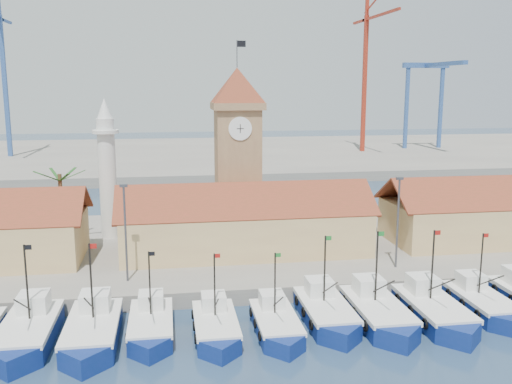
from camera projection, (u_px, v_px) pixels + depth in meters
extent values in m
plane|color=#1B3249|center=(281.00, 344.00, 42.95)|extent=(400.00, 400.00, 0.00)
cube|color=gray|center=(240.00, 247.00, 66.12)|extent=(140.00, 32.00, 1.50)
cube|color=gray|center=(199.00, 156.00, 149.58)|extent=(240.00, 80.00, 2.00)
cube|color=navy|center=(29.00, 336.00, 43.21)|extent=(3.77, 8.54, 1.94)
cube|color=navy|center=(15.00, 362.00, 39.06)|extent=(3.77, 3.77, 1.94)
cube|color=silver|center=(28.00, 324.00, 43.03)|extent=(3.85, 8.77, 0.38)
cube|color=silver|center=(34.00, 302.00, 44.94)|extent=(2.26, 2.37, 1.51)
cylinder|color=black|center=(27.00, 283.00, 42.99)|extent=(0.15, 0.15, 6.04)
cube|color=black|center=(28.00, 247.00, 42.51)|extent=(0.54, 0.02, 0.38)
cube|color=navy|center=(93.00, 335.00, 43.41)|extent=(3.79, 8.58, 1.95)
cube|color=navy|center=(85.00, 361.00, 39.25)|extent=(3.79, 3.79, 1.95)
cube|color=silver|center=(92.00, 323.00, 43.23)|extent=(3.87, 8.81, 0.38)
cube|color=silver|center=(95.00, 301.00, 45.15)|extent=(2.27, 2.38, 1.52)
cylinder|color=black|center=(91.00, 282.00, 43.20)|extent=(0.15, 0.15, 6.06)
cube|color=#A5140F|center=(93.00, 246.00, 42.72)|extent=(0.54, 0.02, 0.38)
cube|color=navy|center=(151.00, 328.00, 44.67)|extent=(3.30, 7.46, 1.70)
cube|color=navy|center=(150.00, 350.00, 41.05)|extent=(3.30, 3.30, 1.70)
cube|color=silver|center=(151.00, 318.00, 44.51)|extent=(3.36, 7.67, 0.33)
cube|color=silver|center=(151.00, 300.00, 46.19)|extent=(1.98, 2.07, 1.32)
cylinder|color=black|center=(150.00, 284.00, 44.48)|extent=(0.13, 0.13, 5.27)
cube|color=black|center=(152.00, 254.00, 44.07)|extent=(0.47, 0.02, 0.33)
cube|color=navy|center=(216.00, 329.00, 44.51)|extent=(3.24, 7.33, 1.67)
cube|color=navy|center=(220.00, 351.00, 40.95)|extent=(3.24, 3.24, 1.67)
cube|color=silver|center=(216.00, 319.00, 44.36)|extent=(3.31, 7.54, 0.32)
cube|color=silver|center=(214.00, 302.00, 46.00)|extent=(1.94, 2.04, 1.30)
cylinder|color=black|center=(215.00, 286.00, 44.33)|extent=(0.13, 0.13, 5.19)
cube|color=#A5140F|center=(217.00, 256.00, 43.92)|extent=(0.46, 0.02, 0.32)
cube|color=navy|center=(276.00, 327.00, 45.02)|extent=(3.19, 7.22, 1.64)
cube|color=navy|center=(285.00, 347.00, 41.51)|extent=(3.19, 3.19, 1.64)
cube|color=silver|center=(276.00, 317.00, 44.87)|extent=(3.25, 7.42, 0.32)
cube|color=silver|center=(272.00, 300.00, 46.49)|extent=(1.91, 2.01, 1.28)
cylinder|color=black|center=(275.00, 284.00, 44.84)|extent=(0.13, 0.13, 5.11)
cube|color=#197226|center=(278.00, 255.00, 44.43)|extent=(0.46, 0.02, 0.32)
cube|color=navy|center=(325.00, 315.00, 47.06)|extent=(3.59, 8.12, 1.85)
cube|color=navy|center=(340.00, 337.00, 43.12)|extent=(3.59, 3.59, 1.85)
cube|color=silver|center=(326.00, 305.00, 46.89)|extent=(3.66, 8.35, 0.36)
cube|color=silver|center=(319.00, 287.00, 48.71)|extent=(2.15, 2.26, 1.44)
cylinder|color=black|center=(325.00, 270.00, 46.86)|extent=(0.14, 0.14, 5.74)
cube|color=#197226|center=(328.00, 238.00, 46.40)|extent=(0.51, 0.02, 0.36)
cube|color=navy|center=(377.00, 316.00, 46.92)|extent=(3.79, 8.58, 1.95)
cube|color=navy|center=(398.00, 338.00, 42.76)|extent=(3.79, 3.79, 1.95)
cube|color=silver|center=(377.00, 305.00, 46.74)|extent=(3.87, 8.82, 0.38)
cube|color=silver|center=(369.00, 286.00, 48.67)|extent=(2.28, 2.38, 1.52)
cylinder|color=black|center=(376.00, 267.00, 46.71)|extent=(0.15, 0.15, 6.07)
cube|color=#197226|center=(381.00, 234.00, 46.23)|extent=(0.54, 0.02, 0.38)
cube|color=navy|center=(433.00, 314.00, 47.30)|extent=(3.79, 8.58, 1.95)
cube|color=navy|center=(458.00, 336.00, 43.14)|extent=(3.79, 3.79, 1.95)
cube|color=silver|center=(433.00, 303.00, 47.12)|extent=(3.87, 8.81, 0.38)
cube|color=silver|center=(422.00, 284.00, 49.04)|extent=(2.27, 2.38, 1.52)
cylinder|color=black|center=(432.00, 266.00, 47.08)|extent=(0.15, 0.15, 6.06)
cube|color=#A5140F|center=(437.00, 233.00, 46.61)|extent=(0.54, 0.02, 0.38)
cube|color=navy|center=(481.00, 306.00, 49.06)|extent=(3.43, 7.77, 1.77)
cube|color=navy|center=(507.00, 325.00, 45.29)|extent=(3.43, 3.43, 1.77)
cube|color=silver|center=(482.00, 297.00, 48.90)|extent=(3.50, 7.98, 0.34)
cube|color=silver|center=(471.00, 280.00, 50.64)|extent=(2.06, 2.16, 1.37)
cylinder|color=black|center=(481.00, 264.00, 48.87)|extent=(0.14, 0.14, 5.49)
cube|color=#A5140F|center=(486.00, 235.00, 48.43)|extent=(0.49, 0.02, 0.34)
cube|color=tan|center=(245.00, 230.00, 61.68)|extent=(26.00, 10.00, 4.50)
cube|color=maroon|center=(248.00, 201.00, 58.56)|extent=(27.04, 5.13, 3.21)
cube|color=maroon|center=(242.00, 192.00, 63.41)|extent=(27.04, 5.13, 3.21)
cube|color=maroon|center=(506.00, 185.00, 68.25)|extent=(31.20, 5.13, 3.21)
cube|color=#A07C52|center=(238.00, 174.00, 66.53)|extent=(5.00, 5.00, 15.00)
cube|color=#A07C52|center=(237.00, 106.00, 65.07)|extent=(5.80, 5.80, 0.80)
pyramid|color=maroon|center=(237.00, 85.00, 64.64)|extent=(5.80, 5.80, 4.00)
cylinder|color=white|center=(240.00, 129.00, 63.04)|extent=(2.60, 0.15, 2.60)
cube|color=black|center=(240.00, 129.00, 62.96)|extent=(0.08, 0.02, 1.00)
cube|color=black|center=(240.00, 129.00, 62.96)|extent=(0.80, 0.02, 0.08)
cylinder|color=#3F3F44|center=(237.00, 54.00, 64.00)|extent=(0.10, 0.10, 3.00)
cube|color=black|center=(241.00, 44.00, 63.87)|extent=(1.00, 0.03, 0.70)
cylinder|color=silver|center=(108.00, 179.00, 66.30)|extent=(2.00, 2.00, 14.00)
cylinder|color=silver|center=(105.00, 132.00, 65.28)|extent=(3.00, 3.00, 0.40)
cone|color=silver|center=(104.00, 109.00, 64.80)|extent=(1.80, 1.80, 2.40)
cylinder|color=brown|center=(62.00, 209.00, 64.15)|extent=(0.44, 0.44, 8.00)
cube|color=#1E511B|center=(73.00, 175.00, 63.66)|extent=(2.80, 0.35, 1.18)
cube|color=#1E511B|center=(68.00, 174.00, 64.73)|extent=(1.71, 2.60, 1.18)
cube|color=#1E511B|center=(55.00, 174.00, 64.52)|extent=(1.71, 2.60, 1.18)
cube|color=#1E511B|center=(47.00, 176.00, 63.24)|extent=(2.80, 0.35, 1.18)
cube|color=#1E511B|center=(51.00, 178.00, 62.17)|extent=(1.71, 2.60, 1.18)
cube|color=#1E511B|center=(64.00, 177.00, 62.38)|extent=(1.71, 2.60, 1.18)
cylinder|color=#3F3F44|center=(126.00, 233.00, 51.68)|extent=(0.20, 0.20, 9.00)
cube|color=#3F3F44|center=(124.00, 186.00, 50.86)|extent=(0.70, 0.25, 0.25)
cylinder|color=#3F3F44|center=(398.00, 223.00, 55.61)|extent=(0.20, 0.20, 9.00)
cube|color=#3F3F44|center=(400.00, 178.00, 54.80)|extent=(0.70, 0.25, 0.25)
cube|color=#32579A|center=(5.00, 87.00, 137.33)|extent=(1.00, 1.00, 33.66)
cube|color=#32579A|center=(5.00, 21.00, 139.25)|extent=(0.60, 10.00, 0.60)
cube|color=#9F2A18|center=(364.00, 85.00, 147.83)|extent=(1.00, 1.00, 34.67)
cube|color=#9F2A18|center=(380.00, 15.00, 135.71)|extent=(0.60, 23.43, 0.60)
cube|color=#9F2A18|center=(360.00, 21.00, 149.67)|extent=(0.60, 10.00, 0.60)
cube|color=#9F2A18|center=(367.00, 1.00, 143.98)|extent=(0.80, 0.80, 7.00)
cube|color=#32579A|center=(406.00, 108.00, 155.98)|extent=(0.90, 0.90, 22.00)
cube|color=#32579A|center=(441.00, 108.00, 157.49)|extent=(0.90, 0.90, 22.00)
cube|color=#32579A|center=(426.00, 65.00, 154.61)|extent=(13.00, 1.40, 1.40)
cube|color=#32579A|center=(443.00, 64.00, 144.90)|extent=(1.40, 22.00, 1.00)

